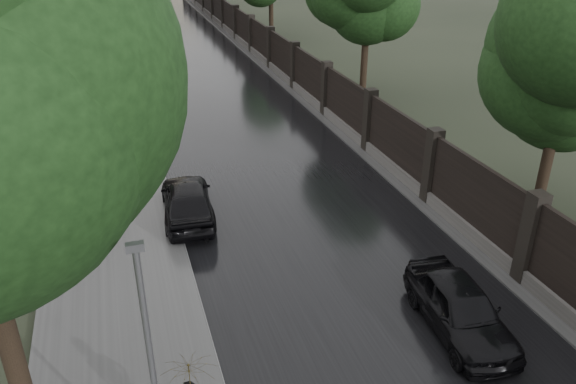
{
  "coord_description": "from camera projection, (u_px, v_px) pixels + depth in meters",
  "views": [
    {
      "loc": [
        -5.37,
        -5.24,
        9.05
      ],
      "look_at": [
        -0.77,
        9.31,
        1.5
      ],
      "focal_mm": 35.0,
      "sensor_mm": 36.0,
      "label": 1
    }
  ],
  "objects": [
    {
      "name": "fence_right",
      "position": [
        263.0,
        47.0,
        38.1
      ],
      "size": [
        0.45,
        75.72,
        2.7
      ],
      "color": "#383533",
      "rests_on": "ground"
    },
    {
      "name": "pedestrian_umbrella",
      "position": [
        191.0,
        382.0,
        9.57
      ],
      "size": [
        1.23,
        1.24,
        2.6
      ],
      "rotation": [
        0.0,
        0.0,
        0.33
      ],
      "color": "black",
      "rests_on": "sidewalk_left"
    },
    {
      "name": "tree_right_a",
      "position": [
        567.0,
        69.0,
        16.61
      ],
      "size": [
        4.08,
        4.08,
        7.01
      ],
      "color": "black",
      "rests_on": "ground"
    },
    {
      "name": "lamp_post",
      "position": [
        154.0,
        379.0,
        8.58
      ],
      "size": [
        0.25,
        0.12,
        5.11
      ],
      "color": "#59595E",
      "rests_on": "ground"
    },
    {
      "name": "car_right_near",
      "position": [
        460.0,
        308.0,
        13.36
      ],
      "size": [
        1.83,
        3.9,
        1.29
      ],
      "primitive_type": "imported",
      "rotation": [
        0.0,
        0.0,
        -0.08
      ],
      "color": "black",
      "rests_on": "ground"
    },
    {
      "name": "traffic_light",
      "position": [
        132.0,
        58.0,
        29.08
      ],
      "size": [
        0.16,
        0.32,
        4.0
      ],
      "color": "#59595E",
      "rests_on": "ground"
    },
    {
      "name": "hatchback_left",
      "position": [
        187.0,
        200.0,
        18.34
      ],
      "size": [
        1.88,
        4.1,
        1.36
      ],
      "primitive_type": "imported",
      "rotation": [
        0.0,
        0.0,
        3.07
      ],
      "color": "black",
      "rests_on": "ground"
    },
    {
      "name": "tree_right_b",
      "position": [
        368.0,
        5.0,
        28.57
      ],
      "size": [
        4.08,
        4.08,
        7.01
      ],
      "color": "black",
      "rests_on": "ground"
    }
  ]
}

